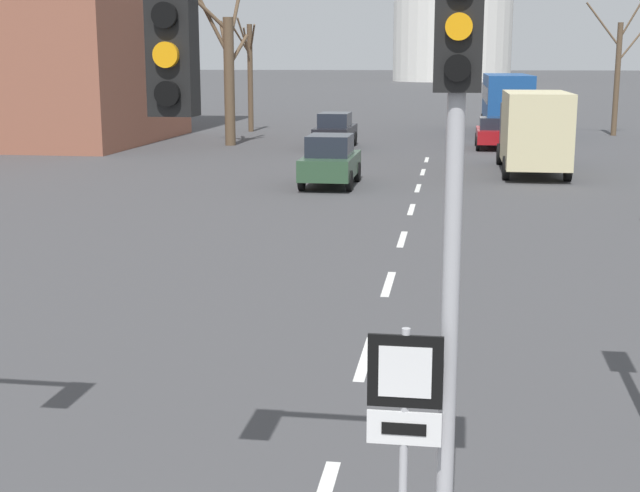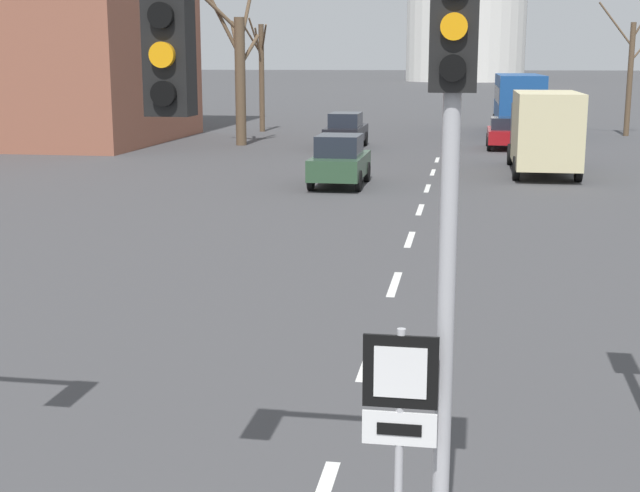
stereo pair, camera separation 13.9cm
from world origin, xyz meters
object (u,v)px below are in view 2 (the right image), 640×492
at_px(sedan_mid_centre, 340,160).
at_px(city_bus, 518,99).
at_px(route_sign_post, 400,416).
at_px(sedan_near_left, 346,130).
at_px(delivery_truck, 544,129).
at_px(traffic_signal_centre_tall, 351,113).
at_px(sedan_near_right, 505,133).

bearing_deg(sedan_mid_centre, city_bus, 73.26).
relative_size(route_sign_post, sedan_near_left, 0.49).
height_order(sedan_near_left, city_bus, city_bus).
distance_m(sedan_mid_centre, delivery_truck, 8.71).
bearing_deg(sedan_mid_centre, traffic_signal_centre_tall, -81.61).
bearing_deg(traffic_signal_centre_tall, route_sign_post, -26.83).
bearing_deg(sedan_mid_centre, sedan_near_right, 67.14).
relative_size(route_sign_post, sedan_near_right, 0.56).
xyz_separation_m(route_sign_post, city_bus, (3.27, 47.69, 0.54)).
bearing_deg(city_bus, traffic_signal_centre_tall, -94.48).
bearing_deg(city_bus, sedan_near_right, -96.41).
relative_size(sedan_near_right, sedan_mid_centre, 1.00).
xyz_separation_m(sedan_near_left, sedan_near_right, (7.79, 1.01, -0.10)).
distance_m(sedan_near_left, sedan_mid_centre, 13.65).
height_order(route_sign_post, sedan_near_left, route_sign_post).
distance_m(sedan_near_right, sedan_mid_centre, 15.81).
distance_m(sedan_near_right, delivery_truck, 9.88).
distance_m(traffic_signal_centre_tall, city_bus, 47.65).
bearing_deg(city_bus, sedan_near_left, -130.50).
xyz_separation_m(route_sign_post, sedan_near_right, (2.22, 38.36, -0.71)).
distance_m(sedan_mid_centre, city_bus, 24.99).
bearing_deg(sedan_near_left, sedan_mid_centre, -83.07).
relative_size(traffic_signal_centre_tall, sedan_near_right, 1.28).
height_order(route_sign_post, delivery_truck, delivery_truck).
bearing_deg(sedan_near_right, traffic_signal_centre_tall, -94.00).
height_order(sedan_near_right, sedan_mid_centre, sedan_mid_centre).
height_order(sedan_near_left, sedan_mid_centre, sedan_mid_centre).
distance_m(route_sign_post, city_bus, 47.81).
xyz_separation_m(traffic_signal_centre_tall, delivery_truck, (3.76, 28.36, -2.20)).
height_order(sedan_mid_centre, delivery_truck, delivery_truck).
bearing_deg(route_sign_post, city_bus, 86.07).
bearing_deg(sedan_near_right, city_bus, 83.59).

